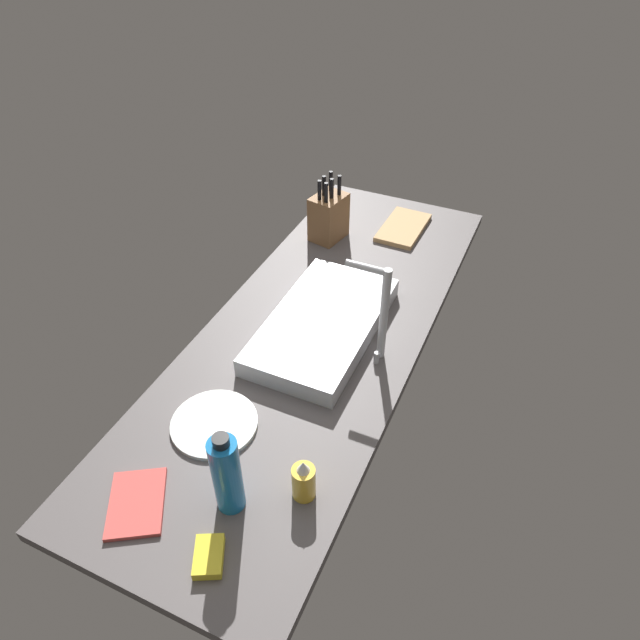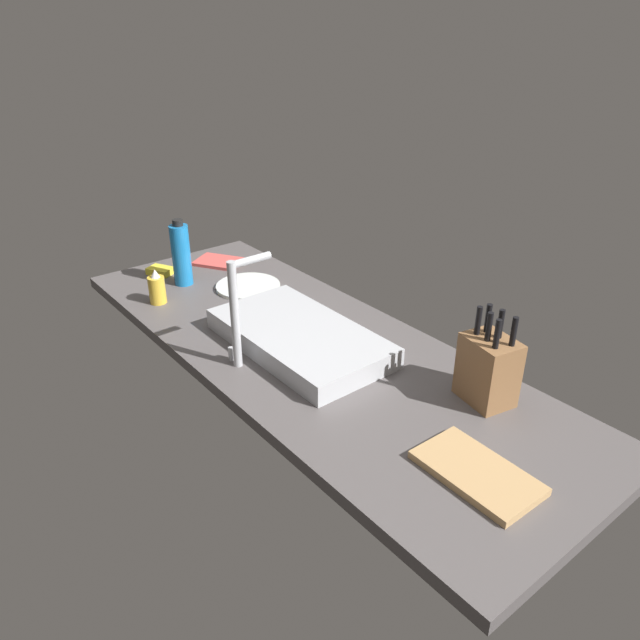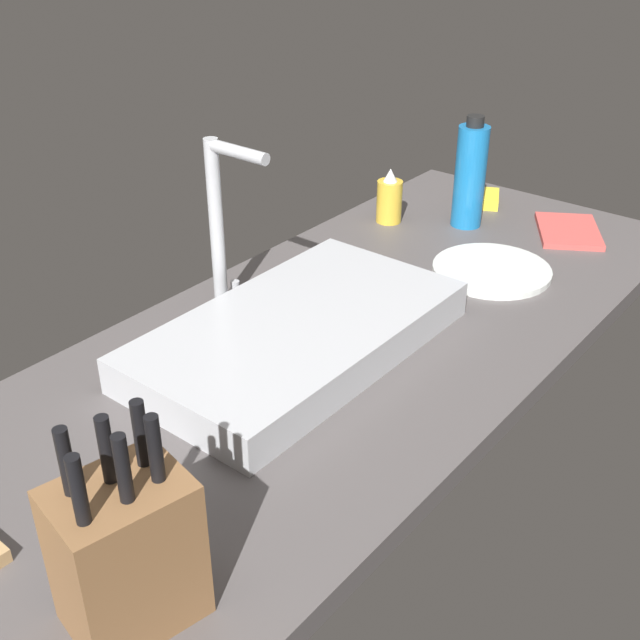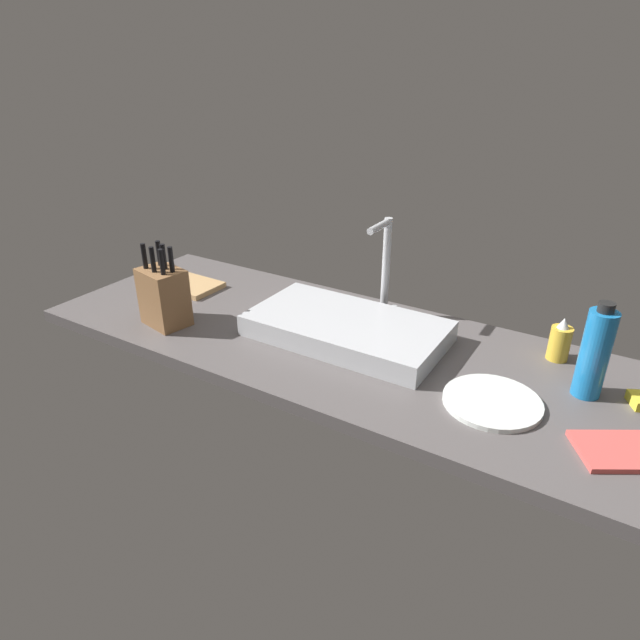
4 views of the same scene
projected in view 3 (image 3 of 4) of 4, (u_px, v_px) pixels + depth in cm
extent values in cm
cube|color=#514C4C|center=(306.00, 368.00, 126.97)|extent=(177.93, 63.93, 3.50)
cube|color=#B7BABF|center=(298.00, 334.00, 126.60)|extent=(54.54, 29.76, 6.03)
cylinder|color=#B7BABF|center=(217.00, 228.00, 132.56)|extent=(2.40, 2.40, 30.54)
cylinder|color=#B7BABF|center=(238.00, 152.00, 122.27)|extent=(2.00, 11.69, 2.00)
cylinder|color=#B7BABF|center=(236.00, 291.00, 141.54)|extent=(1.60, 1.60, 4.00)
cube|color=brown|center=(127.00, 554.00, 79.04)|extent=(14.85, 12.42, 17.09)
cylinder|color=black|center=(78.00, 490.00, 69.24)|extent=(1.65, 1.65, 7.37)
cylinder|color=black|center=(66.00, 462.00, 72.55)|extent=(1.65, 1.65, 7.37)
cylinder|color=black|center=(123.00, 469.00, 71.70)|extent=(1.65, 1.65, 7.37)
cylinder|color=black|center=(106.00, 449.00, 74.05)|extent=(1.65, 1.65, 7.37)
cylinder|color=black|center=(155.00, 449.00, 74.15)|extent=(1.65, 1.65, 7.37)
cylinder|color=black|center=(140.00, 433.00, 76.15)|extent=(1.65, 1.65, 7.37)
cylinder|color=gold|center=(389.00, 201.00, 172.02)|extent=(5.51, 5.51, 9.13)
cone|color=silver|center=(390.00, 175.00, 169.04)|extent=(3.03, 3.03, 2.80)
cylinder|color=#1970B7|center=(470.00, 177.00, 167.34)|extent=(6.54, 6.54, 21.48)
cylinder|color=black|center=(475.00, 121.00, 161.44)|extent=(3.60, 3.60, 2.20)
cylinder|color=silver|center=(492.00, 270.00, 152.01)|extent=(22.49, 22.49, 1.20)
cube|color=#CC4C47|center=(569.00, 231.00, 168.16)|extent=(20.98, 19.35, 1.20)
cube|color=yellow|center=(485.00, 199.00, 182.68)|extent=(10.74, 9.43, 2.40)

